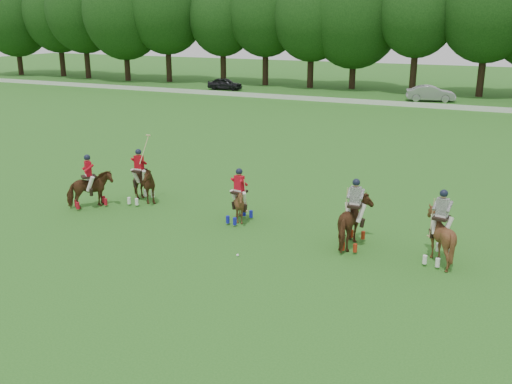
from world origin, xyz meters
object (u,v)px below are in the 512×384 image
at_px(car_mid, 431,93).
at_px(polo_stripe_a, 354,222).
at_px(polo_red_c, 239,204).
at_px(polo_stripe_b, 440,236).
at_px(car_left, 225,84).
at_px(polo_ball, 238,255).
at_px(polo_red_b, 140,183).
at_px(polo_red_a, 90,189).

height_order(car_mid, polo_stripe_a, polo_stripe_a).
bearing_deg(polo_red_c, polo_stripe_b, -4.66).
relative_size(car_mid, polo_red_c, 2.11).
relative_size(car_left, polo_ball, 42.81).
xyz_separation_m(car_left, polo_ball, (22.17, -41.04, -0.61)).
xyz_separation_m(car_left, polo_red_b, (15.80, -37.55, 0.18)).
distance_m(polo_red_c, polo_ball, 3.41).
relative_size(polo_stripe_a, polo_ball, 26.94).
relative_size(car_left, polo_stripe_a, 1.59).
distance_m(polo_red_a, polo_ball, 8.13).
bearing_deg(polo_red_a, polo_red_c, 8.92).
height_order(polo_stripe_a, polo_ball, polo_stripe_a).
relative_size(polo_red_a, polo_red_c, 1.06).
bearing_deg(polo_stripe_a, polo_stripe_b, -0.88).
bearing_deg(car_left, polo_red_a, -162.52).
bearing_deg(car_left, polo_stripe_b, -146.54).
bearing_deg(polo_red_a, car_mid, 78.65).
height_order(polo_red_a, polo_red_b, polo_red_b).
bearing_deg(polo_red_c, polo_stripe_a, -6.93).
relative_size(polo_red_a, polo_red_b, 0.79).
distance_m(car_left, car_mid, 22.17).
xyz_separation_m(polo_red_b, polo_red_c, (4.95, -0.47, -0.08)).
bearing_deg(car_mid, car_left, 76.25).
relative_size(polo_red_b, polo_red_c, 1.34).
bearing_deg(car_left, polo_red_c, -154.08).
bearing_deg(car_left, polo_stripe_a, -149.34).
bearing_deg(polo_red_b, polo_stripe_a, -6.15).
relative_size(car_left, polo_stripe_b, 1.60).
distance_m(polo_stripe_a, polo_stripe_b, 2.82).
height_order(car_left, polo_stripe_a, polo_stripe_a).
bearing_deg(polo_red_c, polo_ball, -64.67).
xyz_separation_m(polo_red_b, polo_ball, (6.38, -3.49, -0.79)).
distance_m(car_left, polo_red_a, 41.58).
relative_size(car_left, polo_red_b, 1.34).
relative_size(car_mid, polo_stripe_b, 1.88).
height_order(polo_red_a, polo_stripe_a, polo_stripe_a).
distance_m(polo_red_b, polo_stripe_b, 12.47).
xyz_separation_m(polo_red_c, polo_stripe_b, (7.48, -0.61, 0.13)).
height_order(polo_red_a, polo_ball, polo_red_a).
distance_m(polo_red_a, polo_red_c, 6.49).
height_order(car_left, car_mid, car_mid).
height_order(car_left, polo_red_b, polo_red_b).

